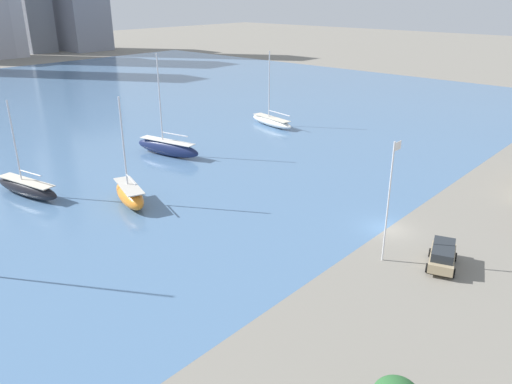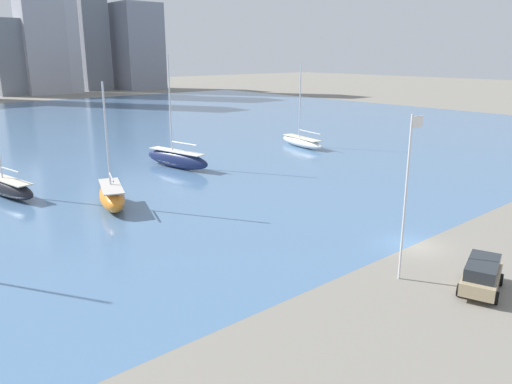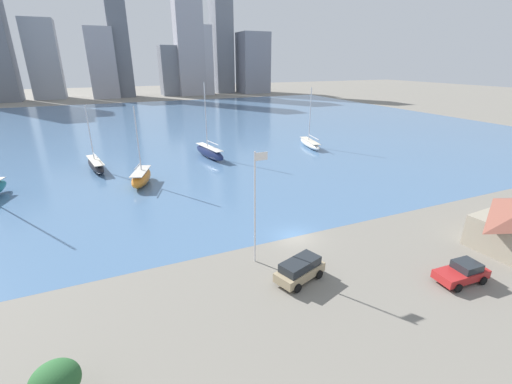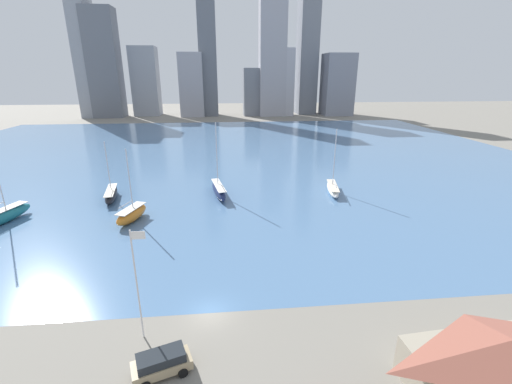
{
  "view_description": "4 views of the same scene",
  "coord_description": "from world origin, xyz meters",
  "px_view_note": "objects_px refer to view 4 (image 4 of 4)",
  "views": [
    {
      "loc": [
        -41.15,
        -19.48,
        21.45
      ],
      "look_at": [
        -4.98,
        12.64,
        1.98
      ],
      "focal_mm": 35.0,
      "sensor_mm": 36.0,
      "label": 1
    },
    {
      "loc": [
        -32.13,
        -18.88,
        14.06
      ],
      "look_at": [
        -6.17,
        11.06,
        2.98
      ],
      "focal_mm": 35.0,
      "sensor_mm": 36.0,
      "label": 2
    },
    {
      "loc": [
        -16.87,
        -27.96,
        17.57
      ],
      "look_at": [
        -0.62,
        8.94,
        2.08
      ],
      "focal_mm": 24.0,
      "sensor_mm": 36.0,
      "label": 3
    },
    {
      "loc": [
        1.8,
        -28.25,
        22.4
      ],
      "look_at": [
        6.42,
        18.66,
        6.0
      ],
      "focal_mm": 24.0,
      "sensor_mm": 36.0,
      "label": 4
    }
  ],
  "objects_px": {
    "flag_pole": "(137,282)",
    "sailboat_orange": "(132,214)",
    "sailboat_black": "(111,194)",
    "sailboat_white": "(333,188)",
    "boat_shed": "(507,365)",
    "sailboat_navy": "(219,190)",
    "sailboat_teal": "(3,216)",
    "parked_suv_tan": "(162,363)"
  },
  "relations": [
    {
      "from": "flag_pole",
      "to": "sailboat_white",
      "type": "relative_size",
      "value": 0.85
    },
    {
      "from": "boat_shed",
      "to": "flag_pole",
      "type": "height_order",
      "value": "flag_pole"
    },
    {
      "from": "sailboat_white",
      "to": "sailboat_navy",
      "type": "relative_size",
      "value": 0.89
    },
    {
      "from": "boat_shed",
      "to": "sailboat_teal",
      "type": "bearing_deg",
      "value": 142.72
    },
    {
      "from": "sailboat_white",
      "to": "parked_suv_tan",
      "type": "height_order",
      "value": "sailboat_white"
    },
    {
      "from": "parked_suv_tan",
      "to": "sailboat_orange",
      "type": "bearing_deg",
      "value": 178.54
    },
    {
      "from": "flag_pole",
      "to": "sailboat_teal",
      "type": "height_order",
      "value": "sailboat_teal"
    },
    {
      "from": "sailboat_white",
      "to": "parked_suv_tan",
      "type": "xyz_separation_m",
      "value": [
        -26.75,
        -40.98,
        0.21
      ]
    },
    {
      "from": "sailboat_black",
      "to": "sailboat_orange",
      "type": "distance_m",
      "value": 12.36
    },
    {
      "from": "boat_shed",
      "to": "parked_suv_tan",
      "type": "xyz_separation_m",
      "value": [
        -25.4,
        3.91,
        -1.24
      ]
    },
    {
      "from": "sailboat_teal",
      "to": "parked_suv_tan",
      "type": "relative_size",
      "value": 3.37
    },
    {
      "from": "boat_shed",
      "to": "sailboat_navy",
      "type": "distance_m",
      "value": 49.8
    },
    {
      "from": "sailboat_black",
      "to": "sailboat_teal",
      "type": "height_order",
      "value": "sailboat_teal"
    },
    {
      "from": "flag_pole",
      "to": "sailboat_navy",
      "type": "distance_m",
      "value": 37.8
    },
    {
      "from": "sailboat_orange",
      "to": "parked_suv_tan",
      "type": "distance_m",
      "value": 32.02
    },
    {
      "from": "sailboat_black",
      "to": "sailboat_white",
      "type": "relative_size",
      "value": 0.87
    },
    {
      "from": "sailboat_teal",
      "to": "parked_suv_tan",
      "type": "bearing_deg",
      "value": -28.64
    },
    {
      "from": "sailboat_teal",
      "to": "parked_suv_tan",
      "type": "distance_m",
      "value": 43.42
    },
    {
      "from": "sailboat_black",
      "to": "sailboat_teal",
      "type": "distance_m",
      "value": 16.64
    },
    {
      "from": "sailboat_white",
      "to": "sailboat_black",
      "type": "bearing_deg",
      "value": -169.49
    },
    {
      "from": "flag_pole",
      "to": "sailboat_orange",
      "type": "bearing_deg",
      "value": 105.4
    },
    {
      "from": "sailboat_teal",
      "to": "parked_suv_tan",
      "type": "height_order",
      "value": "sailboat_teal"
    },
    {
      "from": "sailboat_white",
      "to": "sailboat_teal",
      "type": "relative_size",
      "value": 0.75
    },
    {
      "from": "parked_suv_tan",
      "to": "flag_pole",
      "type": "bearing_deg",
      "value": -170.61
    },
    {
      "from": "sailboat_white",
      "to": "sailboat_navy",
      "type": "bearing_deg",
      "value": -169.64
    },
    {
      "from": "sailboat_black",
      "to": "sailboat_navy",
      "type": "height_order",
      "value": "sailboat_navy"
    },
    {
      "from": "sailboat_navy",
      "to": "parked_suv_tan",
      "type": "relative_size",
      "value": 2.83
    },
    {
      "from": "sailboat_orange",
      "to": "sailboat_navy",
      "type": "distance_m",
      "value": 17.38
    },
    {
      "from": "sailboat_white",
      "to": "sailboat_orange",
      "type": "relative_size",
      "value": 1.07
    },
    {
      "from": "boat_shed",
      "to": "sailboat_teal",
      "type": "relative_size",
      "value": 0.85
    },
    {
      "from": "sailboat_teal",
      "to": "sailboat_black",
      "type": "bearing_deg",
      "value": 52.86
    },
    {
      "from": "flag_pole",
      "to": "sailboat_navy",
      "type": "height_order",
      "value": "sailboat_navy"
    },
    {
      "from": "parked_suv_tan",
      "to": "sailboat_black",
      "type": "bearing_deg",
      "value": -177.78
    },
    {
      "from": "sailboat_teal",
      "to": "sailboat_orange",
      "type": "relative_size",
      "value": 1.43
    },
    {
      "from": "sailboat_black",
      "to": "sailboat_white",
      "type": "distance_m",
      "value": 42.54
    },
    {
      "from": "boat_shed",
      "to": "sailboat_orange",
      "type": "bearing_deg",
      "value": 131.13
    },
    {
      "from": "boat_shed",
      "to": "sailboat_white",
      "type": "height_order",
      "value": "sailboat_white"
    },
    {
      "from": "boat_shed",
      "to": "flag_pole",
      "type": "bearing_deg",
      "value": 159.39
    },
    {
      "from": "sailboat_black",
      "to": "sailboat_teal",
      "type": "bearing_deg",
      "value": -155.73
    },
    {
      "from": "sailboat_white",
      "to": "flag_pole",
      "type": "bearing_deg",
      "value": -117.44
    },
    {
      "from": "boat_shed",
      "to": "sailboat_orange",
      "type": "distance_m",
      "value": 49.08
    },
    {
      "from": "sailboat_black",
      "to": "parked_suv_tan",
      "type": "xyz_separation_m",
      "value": [
        15.79,
        -41.22,
        0.05
      ]
    }
  ]
}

